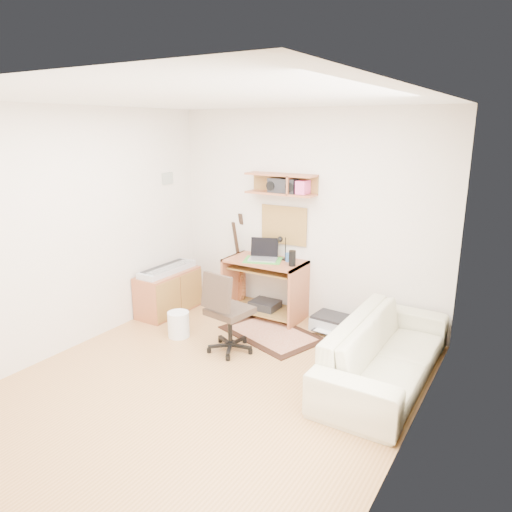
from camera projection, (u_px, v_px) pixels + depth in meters
The scene contains 22 objects.
floor at pixel (212, 383), 4.59m from camera, with size 3.60×4.00×0.01m, color tan.
ceiling at pixel (205, 98), 3.91m from camera, with size 3.60×4.00×0.01m, color white.
back_wall at pixel (307, 217), 5.90m from camera, with size 3.60×0.01×2.60m, color silver.
left_wall at pixel (75, 230), 5.16m from camera, with size 0.01×4.00×2.60m, color silver.
right_wall at pixel (416, 286), 3.34m from camera, with size 0.01×4.00×2.60m, color silver.
wall_shelf at pixel (281, 184), 5.84m from camera, with size 0.90×0.25×0.26m, color #A95E3B.
cork_board at pixel (284, 225), 6.07m from camera, with size 0.64×0.03×0.49m, color tan.
wall_photo at pixel (168, 178), 6.27m from camera, with size 0.02×0.20×0.15m, color #4C8CBF.
desk at pixel (265, 288), 6.13m from camera, with size 1.00×0.55×0.75m, color #A95E3B, non-canonical shape.
laptop at pixel (263, 250), 5.99m from camera, with size 0.35×0.35×0.27m, color silver, non-canonical shape.
speaker at pixel (292, 258), 5.76m from camera, with size 0.09×0.09×0.19m, color black.
desk_lamp at pixel (285, 248), 6.00m from camera, with size 0.10×0.10×0.30m, color black, non-canonical shape.
pencil_cup at pixel (289, 257), 5.96m from camera, with size 0.08×0.08×0.11m, color #3562A1.
boombox at pixel (283, 186), 5.82m from camera, with size 0.36×0.16×0.18m, color black.
rug at pixel (272, 333), 5.67m from camera, with size 1.14×0.76×0.02m, color #CDAF8A.
task_chair at pixel (230, 311), 5.14m from camera, with size 0.47×0.47×0.93m, color #32271E, non-canonical shape.
cabinet at pixel (168, 292), 6.28m from camera, with size 0.40×0.90×0.55m, color #A95E3B.
music_keyboard at pixel (167, 269), 6.20m from camera, with size 0.27×0.85×0.07m, color #B2B5BA.
guitar at pixel (236, 261), 6.44m from camera, with size 0.34×0.21×1.26m, color brown, non-canonical shape.
waste_basket at pixel (179, 324), 5.57m from camera, with size 0.25×0.25×0.30m, color white.
printer at pixel (332, 323), 5.77m from camera, with size 0.45×0.35×0.17m, color #A5A8AA.
sofa at pixel (386, 342), 4.56m from camera, with size 2.02×0.59×0.79m, color beige.
Camera 1 is at (2.50, -3.29, 2.38)m, focal length 33.54 mm.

